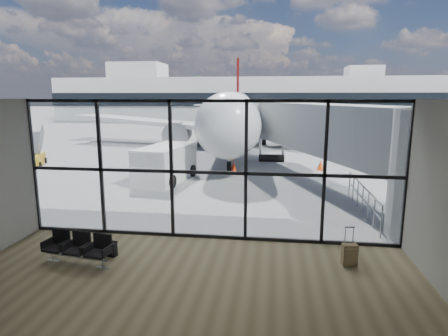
% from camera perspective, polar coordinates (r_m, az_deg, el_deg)
% --- Properties ---
extents(ground, '(220.00, 220.00, 0.00)m').
position_cam_1_polar(ground, '(51.71, 5.39, 5.74)').
color(ground, slate).
rests_on(ground, ground).
extents(lounge_shell, '(12.02, 8.01, 4.51)m').
position_cam_1_polar(lounge_shell, '(7.24, -9.11, -4.70)').
color(lounge_shell, brown).
rests_on(lounge_shell, ground).
extents(glass_curtain_wall, '(12.10, 0.12, 4.50)m').
position_cam_1_polar(glass_curtain_wall, '(11.88, -2.42, -0.45)').
color(glass_curtain_wall, white).
rests_on(glass_curtain_wall, ground).
extents(jet_bridge, '(8.00, 16.50, 4.33)m').
position_cam_1_polar(jet_bridge, '(18.85, 16.39, 4.90)').
color(jet_bridge, '#999C9E').
rests_on(jet_bridge, ground).
extents(apron_railing, '(0.06, 5.46, 1.11)m').
position_cam_1_polar(apron_railing, '(15.86, 20.40, -3.91)').
color(apron_railing, gray).
rests_on(apron_railing, ground).
extents(far_terminal, '(80.00, 12.20, 11.00)m').
position_cam_1_polar(far_terminal, '(73.49, 5.71, 10.53)').
color(far_terminal, silver).
rests_on(far_terminal, ground).
extents(tree_0, '(4.95, 4.95, 7.12)m').
position_cam_1_polar(tree_0, '(95.82, -22.10, 10.12)').
color(tree_0, '#382619').
rests_on(tree_0, ground).
extents(tree_1, '(5.61, 5.61, 8.07)m').
position_cam_1_polar(tree_1, '(93.02, -18.86, 10.71)').
color(tree_1, '#382619').
rests_on(tree_1, ground).
extents(tree_2, '(6.27, 6.27, 9.03)m').
position_cam_1_polar(tree_2, '(90.54, -15.41, 11.31)').
color(tree_2, '#382619').
rests_on(tree_2, ground).
extents(tree_3, '(4.95, 4.95, 7.12)m').
position_cam_1_polar(tree_3, '(88.38, -11.73, 10.68)').
color(tree_3, '#382619').
rests_on(tree_3, ground).
extents(tree_4, '(5.61, 5.61, 8.07)m').
position_cam_1_polar(tree_4, '(86.60, -7.92, 11.21)').
color(tree_4, '#382619').
rests_on(tree_4, ground).
extents(tree_5, '(6.27, 6.27, 9.03)m').
position_cam_1_polar(tree_5, '(85.20, -3.96, 11.72)').
color(tree_5, '#382619').
rests_on(tree_5, ground).
extents(seating_row, '(1.97, 0.82, 0.88)m').
position_cam_1_polar(seating_row, '(11.33, -21.23, -11.07)').
color(seating_row, gray).
rests_on(seating_row, ground).
extents(backpack, '(0.34, 0.33, 0.45)m').
position_cam_1_polar(backpack, '(11.55, -16.83, -11.78)').
color(backpack, black).
rests_on(backpack, ground).
extents(suitcase, '(0.43, 0.34, 1.08)m').
position_cam_1_polar(suitcase, '(11.03, 18.60, -12.39)').
color(suitcase, brown).
rests_on(suitcase, ground).
extents(airliner, '(32.07, 37.22, 9.59)m').
position_cam_1_polar(airliner, '(36.82, 1.68, 8.29)').
color(airliner, silver).
rests_on(airliner, ground).
extents(service_van, '(2.67, 4.68, 1.94)m').
position_cam_1_polar(service_van, '(20.56, -8.98, 0.70)').
color(service_van, silver).
rests_on(service_van, ground).
extents(belt_loader, '(3.04, 4.43, 1.95)m').
position_cam_1_polar(belt_loader, '(35.37, -1.44, 4.50)').
color(belt_loader, black).
rests_on(belt_loader, ground).
extents(mobile_stairs, '(2.47, 3.34, 2.14)m').
position_cam_1_polar(mobile_stairs, '(28.07, -27.40, 1.32)').
color(mobile_stairs, '#BF8D16').
rests_on(mobile_stairs, ground).
extents(traffic_cone_a, '(0.41, 0.41, 0.58)m').
position_cam_1_polar(traffic_cone_a, '(27.27, 0.98, 1.79)').
color(traffic_cone_a, orange).
rests_on(traffic_cone_a, ground).
extents(traffic_cone_b, '(0.42, 0.42, 0.60)m').
position_cam_1_polar(traffic_cone_b, '(23.30, 1.44, 0.25)').
color(traffic_cone_b, red).
rests_on(traffic_cone_b, ground).
extents(traffic_cone_c, '(0.44, 0.44, 0.64)m').
position_cam_1_polar(traffic_cone_c, '(24.35, 14.50, 0.41)').
color(traffic_cone_c, '#F2490C').
rests_on(traffic_cone_c, ground).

